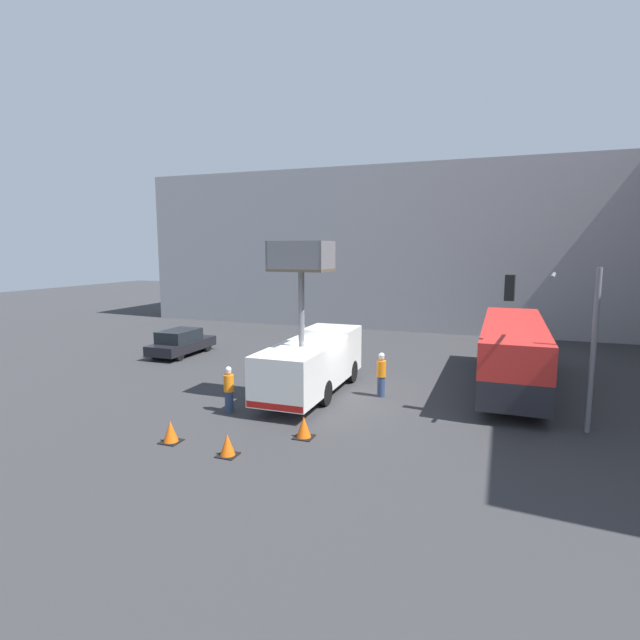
{
  "coord_description": "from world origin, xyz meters",
  "views": [
    {
      "loc": [
        6.6,
        -18.96,
        6.11
      ],
      "look_at": [
        -0.75,
        1.01,
        3.06
      ],
      "focal_mm": 28.0,
      "sensor_mm": 36.0,
      "label": 1
    }
  ],
  "objects": [
    {
      "name": "traffic_cone_mid_road",
      "position": [
        0.73,
        -4.54,
        0.34
      ],
      "size": [
        0.62,
        0.62,
        0.71
      ],
      "color": "black",
      "rests_on": "ground_plane"
    },
    {
      "name": "parked_car_curbside",
      "position": [
        -10.73,
        4.84,
        0.75
      ],
      "size": [
        1.85,
        4.44,
        1.5
      ],
      "color": "black",
      "rests_on": "ground_plane"
    },
    {
      "name": "ground_plane",
      "position": [
        0.0,
        0.0,
        0.0
      ],
      "size": [
        120.0,
        120.0,
        0.0
      ],
      "primitive_type": "plane",
      "color": "#333335"
    },
    {
      "name": "road_worker_near_truck",
      "position": [
        -2.88,
        -3.1,
        0.87
      ],
      "size": [
        0.38,
        0.38,
        1.75
      ],
      "rotation": [
        0.0,
        0.0,
        0.36
      ],
      "color": "navy",
      "rests_on": "ground_plane"
    },
    {
      "name": "traffic_cone_near_truck",
      "position": [
        -0.86,
        -6.65,
        0.31
      ],
      "size": [
        0.59,
        0.59,
        0.67
      ],
      "color": "black",
      "rests_on": "ground_plane"
    },
    {
      "name": "road_worker_directing",
      "position": [
        2.03,
        0.82,
        0.94
      ],
      "size": [
        0.38,
        0.38,
        1.86
      ],
      "rotation": [
        0.0,
        0.0,
        3.97
      ],
      "color": "navy",
      "rests_on": "ground_plane"
    },
    {
      "name": "city_bus",
      "position": [
        7.14,
        4.29,
        1.74
      ],
      "size": [
        2.54,
        11.28,
        2.91
      ],
      "rotation": [
        0.0,
        0.0,
        1.57
      ],
      "color": "#232328",
      "rests_on": "ground_plane"
    },
    {
      "name": "building_backdrop_far",
      "position": [
        0.0,
        22.59,
        6.11
      ],
      "size": [
        44.0,
        10.0,
        12.22
      ],
      "color": "#9E9EA3",
      "rests_on": "ground_plane"
    },
    {
      "name": "traffic_cone_far_side",
      "position": [
        -3.11,
        -6.36,
        0.33
      ],
      "size": [
        0.61,
        0.61,
        0.7
      ],
      "color": "black",
      "rests_on": "ground_plane"
    },
    {
      "name": "utility_truck",
      "position": [
        -0.75,
        0.06,
        1.52
      ],
      "size": [
        2.25,
        7.37,
        6.4
      ],
      "color": "silver",
      "rests_on": "ground_plane"
    },
    {
      "name": "traffic_light_pole",
      "position": [
        8.48,
        -0.69,
        3.72
      ],
      "size": [
        2.93,
        2.68,
        5.52
      ],
      "color": "slate",
      "rests_on": "ground_plane"
    }
  ]
}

